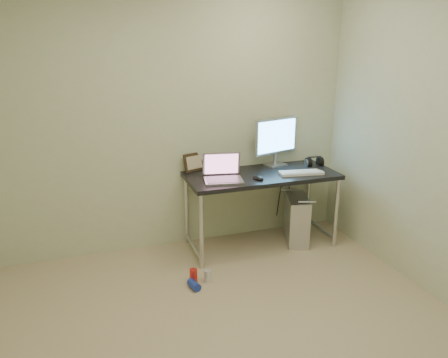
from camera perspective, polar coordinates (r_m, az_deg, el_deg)
The scene contains 17 objects.
floor at distance 3.12m, azimuth 1.40°, elevation -21.59°, with size 3.50×3.50×0.00m, color tan.
wall_back at distance 4.17m, azimuth -6.77°, elevation 7.50°, with size 3.50×0.02×2.50m, color beige.
desk at distance 4.25m, azimuth 4.89°, elevation -0.40°, with size 1.45×0.64×0.75m.
tower_computer at distance 4.52m, azimuth 9.44°, elevation -5.19°, with size 0.33×0.49×0.50m.
cable_a at distance 4.70m, azimuth 7.28°, elevation -2.11°, with size 0.01×0.01×0.70m, color black.
cable_b at distance 4.72m, azimuth 8.36°, elevation -2.29°, with size 0.01×0.01×0.72m, color black.
can_red at distance 3.82m, azimuth -4.01°, elevation -12.49°, with size 0.07×0.07×0.12m, color red.
can_white at distance 3.82m, azimuth -2.14°, elevation -12.55°, with size 0.06×0.06×0.11m, color silver.
can_blue at distance 3.74m, azimuth -3.93°, elevation -13.65°, with size 0.07×0.07×0.13m, color #1E34A8.
laptop at distance 4.00m, azimuth -0.18°, elevation 0.67°, with size 0.39×0.34×0.24m.
monitor at distance 4.45m, azimuth 6.85°, elevation 5.34°, with size 0.51×0.20×0.49m.
keyboard at distance 4.25m, azimuth 10.06°, elevation 0.81°, with size 0.42×0.14×0.03m, color white.
mouse_right at distance 4.36m, azimuth 12.36°, elevation 1.17°, with size 0.07×0.12×0.04m, color black.
mouse_left at distance 4.03m, azimuth 4.49°, elevation 0.24°, with size 0.08×0.12×0.04m, color black.
headphones at distance 4.58m, azimuth 11.69°, elevation 2.16°, with size 0.18×0.11×0.12m.
picture_frame at distance 4.28m, azimuth -3.93°, elevation 2.22°, with size 0.23×0.03×0.18m, color black.
webcam at distance 4.30m, azimuth -1.26°, elevation 2.38°, with size 0.05×0.04×0.13m.
Camera 1 is at (-0.84, -2.27, 1.97)m, focal length 35.00 mm.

